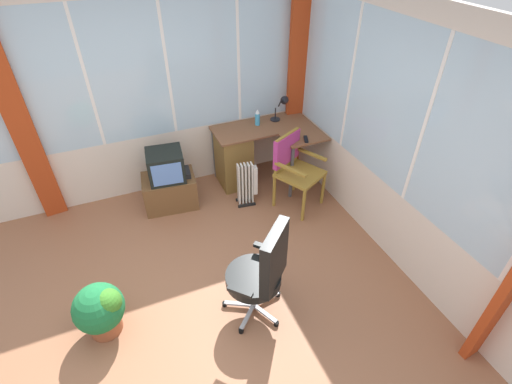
# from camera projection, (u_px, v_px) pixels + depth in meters

# --- Properties ---
(ground) EXTENTS (5.36, 5.43, 0.06)m
(ground) POSITION_uv_depth(u_px,v_px,m) (196.00, 321.00, 3.49)
(ground) COLOR #965F41
(north_window_panel) EXTENTS (4.36, 0.07, 2.52)m
(north_window_panel) POSITION_uv_depth(u_px,v_px,m) (134.00, 100.00, 4.35)
(north_window_panel) COLOR beige
(north_window_panel) RESTS_ON ground
(east_window_panel) EXTENTS (0.07, 4.43, 2.52)m
(east_window_panel) POSITION_uv_depth(u_px,v_px,m) (418.00, 156.00, 3.38)
(east_window_panel) COLOR beige
(east_window_panel) RESTS_ON ground
(curtain_north_left) EXTENTS (0.25, 0.10, 2.42)m
(curtain_north_left) POSITION_uv_depth(u_px,v_px,m) (20.00, 125.00, 3.96)
(curtain_north_left) COLOR #B13B17
(curtain_north_left) RESTS_ON ground
(curtain_corner) EXTENTS (0.25, 0.09, 2.42)m
(curtain_corner) POSITION_uv_depth(u_px,v_px,m) (297.00, 82.00, 4.92)
(curtain_corner) COLOR #B13B17
(curtain_corner) RESTS_ON ground
(desk) EXTENTS (1.30, 0.91, 0.78)m
(desk) POSITION_uv_depth(u_px,v_px,m) (238.00, 155.00, 4.97)
(desk) COLOR brown
(desk) RESTS_ON ground
(desk_lamp) EXTENTS (0.23, 0.20, 0.34)m
(desk_lamp) POSITION_uv_depth(u_px,v_px,m) (283.00, 105.00, 4.86)
(desk_lamp) COLOR black
(desk_lamp) RESTS_ON desk
(tv_remote) EXTENTS (0.10, 0.16, 0.02)m
(tv_remote) POSITION_uv_depth(u_px,v_px,m) (306.00, 139.00, 4.57)
(tv_remote) COLOR black
(tv_remote) RESTS_ON desk
(spray_bottle) EXTENTS (0.06, 0.06, 0.22)m
(spray_bottle) POSITION_uv_depth(u_px,v_px,m) (257.00, 117.00, 4.84)
(spray_bottle) COLOR #43AADC
(spray_bottle) RESTS_ON desk
(wooden_armchair) EXTENTS (0.65, 0.65, 0.94)m
(wooden_armchair) POSITION_uv_depth(u_px,v_px,m) (292.00, 161.00, 4.52)
(wooden_armchair) COLOR olive
(wooden_armchair) RESTS_ON ground
(office_chair) EXTENTS (0.60, 0.61, 1.07)m
(office_chair) POSITION_uv_depth(u_px,v_px,m) (263.00, 270.00, 3.19)
(office_chair) COLOR #B7B7BF
(office_chair) RESTS_ON ground
(tv_on_stand) EXTENTS (0.69, 0.51, 0.78)m
(tv_on_stand) POSITION_uv_depth(u_px,v_px,m) (169.00, 182.00, 4.61)
(tv_on_stand) COLOR brown
(tv_on_stand) RESTS_ON ground
(space_heater) EXTENTS (0.28, 0.20, 0.59)m
(space_heater) POSITION_uv_depth(u_px,v_px,m) (247.00, 184.00, 4.66)
(space_heater) COLOR silver
(space_heater) RESTS_ON ground
(potted_plant) EXTENTS (0.44, 0.44, 0.53)m
(potted_plant) POSITION_uv_depth(u_px,v_px,m) (100.00, 309.00, 3.22)
(potted_plant) COLOR #9B5030
(potted_plant) RESTS_ON ground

